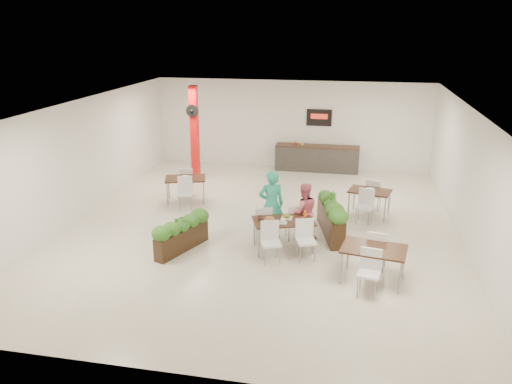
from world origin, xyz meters
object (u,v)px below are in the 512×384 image
(diner_woman, at_px, (304,212))
(diner_man, at_px, (271,205))
(planter_left, at_px, (182,231))
(planter_right, at_px, (331,215))
(side_table_a, at_px, (186,182))
(side_table_b, at_px, (370,195))
(service_counter, at_px, (317,158))
(side_table_c, at_px, (374,253))
(red_column, at_px, (195,132))
(main_table, at_px, (283,225))

(diner_woman, bearing_deg, diner_man, -19.69)
(planter_left, height_order, planter_right, planter_right)
(side_table_a, bearing_deg, side_table_b, -18.70)
(service_counter, height_order, diner_man, service_counter)
(service_counter, distance_m, side_table_c, 8.28)
(service_counter, height_order, diner_woman, service_counter)
(planter_right, bearing_deg, red_column, 140.88)
(service_counter, xyz_separation_m, side_table_a, (-3.59, -4.13, 0.14))
(main_table, distance_m, planter_right, 1.57)
(planter_left, bearing_deg, side_table_a, 107.18)
(planter_left, xyz_separation_m, side_table_a, (-1.02, 3.29, 0.14))
(service_counter, bearing_deg, diner_woman, -88.49)
(red_column, xyz_separation_m, side_table_a, (0.41, -2.27, -1.01))
(planter_right, height_order, side_table_b, planter_right)
(main_table, xyz_separation_m, planter_left, (-2.33, -0.50, -0.15))
(service_counter, bearing_deg, main_table, -92.01)
(side_table_a, bearing_deg, planter_right, -37.66)
(main_table, relative_size, side_table_b, 1.16)
(service_counter, height_order, side_table_c, service_counter)
(planter_right, distance_m, side_table_a, 4.70)
(service_counter, height_order, planter_left, service_counter)
(main_table, distance_m, diner_man, 0.80)
(diner_woman, distance_m, planter_right, 0.84)
(diner_man, bearing_deg, side_table_c, 123.76)
(diner_man, bearing_deg, side_table_b, -160.25)
(diner_woman, bearing_deg, red_column, -66.31)
(side_table_b, bearing_deg, main_table, -114.28)
(diner_woman, bearing_deg, main_table, 38.53)
(planter_right, height_order, side_table_a, planter_right)
(red_column, relative_size, main_table, 1.65)
(red_column, height_order, diner_man, red_column)
(diner_man, height_order, side_table_b, diner_man)
(planter_right, bearing_deg, side_table_a, 159.53)
(diner_woman, xyz_separation_m, planter_left, (-2.74, -1.16, -0.25))
(diner_man, bearing_deg, main_table, 101.13)
(side_table_c, bearing_deg, side_table_a, 153.43)
(service_counter, distance_m, side_table_b, 4.64)
(red_column, bearing_deg, side_table_b, -22.60)
(red_column, bearing_deg, diner_woman, -46.62)
(diner_man, distance_m, diner_woman, 0.81)
(service_counter, xyz_separation_m, side_table_b, (1.79, -4.27, 0.13))
(service_counter, relative_size, planter_left, 1.83)
(side_table_c, bearing_deg, side_table_b, 99.77)
(side_table_a, bearing_deg, diner_woman, -46.83)
(planter_right, xyz_separation_m, side_table_b, (0.98, 1.50, 0.11))
(side_table_c, bearing_deg, diner_man, 153.06)
(red_column, bearing_deg, main_table, -53.43)
(planter_right, distance_m, side_table_b, 1.80)
(side_table_b, bearing_deg, side_table_a, -168.33)
(planter_right, xyz_separation_m, side_table_a, (-4.40, 1.64, 0.11))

